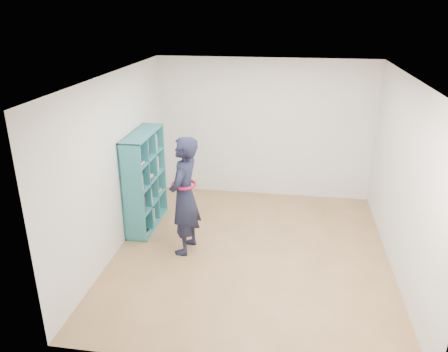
# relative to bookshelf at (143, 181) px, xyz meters

# --- Properties ---
(floor) EXTENTS (4.50, 4.50, 0.00)m
(floor) POSITION_rel_bookshelf_xyz_m (1.84, -0.65, -0.78)
(floor) COLOR olive
(floor) RESTS_ON ground
(ceiling) EXTENTS (4.50, 4.50, 0.00)m
(ceiling) POSITION_rel_bookshelf_xyz_m (1.84, -0.65, 1.82)
(ceiling) COLOR white
(ceiling) RESTS_ON wall_back
(wall_left) EXTENTS (0.02, 4.50, 2.60)m
(wall_left) POSITION_rel_bookshelf_xyz_m (-0.16, -0.65, 0.52)
(wall_left) COLOR silver
(wall_left) RESTS_ON floor
(wall_right) EXTENTS (0.02, 4.50, 2.60)m
(wall_right) POSITION_rel_bookshelf_xyz_m (3.84, -0.65, 0.52)
(wall_right) COLOR silver
(wall_right) RESTS_ON floor
(wall_back) EXTENTS (4.00, 0.02, 2.60)m
(wall_back) POSITION_rel_bookshelf_xyz_m (1.84, 1.60, 0.52)
(wall_back) COLOR silver
(wall_back) RESTS_ON floor
(wall_front) EXTENTS (4.00, 0.02, 2.60)m
(wall_front) POSITION_rel_bookshelf_xyz_m (1.84, -2.90, 0.52)
(wall_front) COLOR silver
(wall_front) RESTS_ON floor
(bookshelf) EXTENTS (0.35, 1.20, 1.60)m
(bookshelf) POSITION_rel_bookshelf_xyz_m (0.00, 0.00, 0.00)
(bookshelf) COLOR teal
(bookshelf) RESTS_ON floor
(person) EXTENTS (0.51, 0.70, 1.78)m
(person) POSITION_rel_bookshelf_xyz_m (0.86, -0.71, 0.11)
(person) COLOR black
(person) RESTS_ON floor
(smartphone) EXTENTS (0.01, 0.09, 0.12)m
(smartphone) POSITION_rel_bookshelf_xyz_m (0.72, -0.60, 0.23)
(smartphone) COLOR silver
(smartphone) RESTS_ON person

